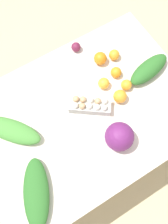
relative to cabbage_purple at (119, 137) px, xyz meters
The scene contains 14 objects.
ground_plane 0.85m from the cabbage_purple, 72.29° to the right, with size 8.00×8.00×0.00m, color #C6B289.
dining_table 0.31m from the cabbage_purple, 72.29° to the right, with size 1.36×0.97×0.73m.
cabbage_purple is the anchor object (origin of this frame).
egg_carton 0.26m from the cabbage_purple, 83.21° to the right, with size 0.25×0.22×0.09m.
greens_bunch_beet_tops 0.61m from the cabbage_purple, 35.98° to the right, with size 0.36×0.13×0.08m, color #4C933D.
greens_bunch_kale 0.49m from the cabbage_purple, 146.95° to the right, with size 0.30×0.11×0.09m, color #2D6B28.
greens_bunch_dandelion 0.53m from the cabbage_purple, ahead, with size 0.37×0.14×0.07m, color #2D6B28.
beet_root 0.66m from the cabbage_purple, 99.75° to the right, with size 0.06×0.06×0.06m, color maroon.
orange_0 0.56m from the cabbage_purple, 121.56° to the right, with size 0.07×0.07×0.07m, color orange.
orange_1 0.36m from the cabbage_purple, 109.75° to the right, with size 0.07×0.07×0.07m, color #F9A833.
orange_2 0.43m from the cabbage_purple, 122.40° to the right, with size 0.07×0.07×0.07m, color orange.
orange_3 0.53m from the cabbage_purple, 111.74° to the right, with size 0.08×0.08×0.08m, color orange.
orange_4 0.35m from the cabbage_purple, 132.47° to the right, with size 0.07×0.07×0.07m, color orange.
orange_5 0.26m from the cabbage_purple, 126.39° to the right, with size 0.08×0.08×0.08m, color orange.
Camera 1 is at (0.27, 0.45, 2.13)m, focal length 40.00 mm.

